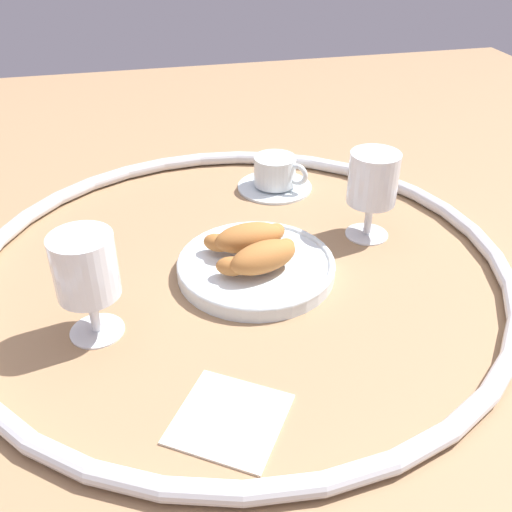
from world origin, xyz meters
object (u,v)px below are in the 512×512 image
(croissant_large, at_px, (262,257))
(folded_napkin, at_px, (230,418))
(juice_glass_right, at_px, (86,270))
(croissant_small, at_px, (248,238))
(coffee_cup_near, at_px, (275,175))
(juice_glass_left, at_px, (373,181))
(pastry_plate, at_px, (256,266))

(croissant_large, bearing_deg, folded_napkin, -111.62)
(croissant_large, distance_m, juice_glass_right, 0.24)
(croissant_small, bearing_deg, coffee_cup_near, 66.00)
(coffee_cup_near, distance_m, juice_glass_left, 0.23)
(pastry_plate, relative_size, juice_glass_left, 1.62)
(croissant_small, bearing_deg, pastry_plate, -81.44)
(folded_napkin, bearing_deg, coffee_cup_near, 70.15)
(juice_glass_left, height_order, folded_napkin, juice_glass_left)
(croissant_small, xyz_separation_m, juice_glass_right, (-0.22, -0.11, 0.05))
(croissant_large, relative_size, juice_glass_right, 0.93)
(juice_glass_right, distance_m, folded_napkin, 0.24)
(croissant_small, bearing_deg, croissant_large, -81.79)
(coffee_cup_near, bearing_deg, croissant_large, -108.37)
(croissant_large, bearing_deg, juice_glass_left, 24.60)
(juice_glass_left, distance_m, folded_napkin, 0.44)
(juice_glass_right, bearing_deg, juice_glass_left, 18.85)
(croissant_small, bearing_deg, folded_napkin, -106.37)
(pastry_plate, relative_size, juice_glass_right, 1.62)
(pastry_plate, bearing_deg, croissant_small, 98.56)
(coffee_cup_near, height_order, juice_glass_right, juice_glass_right)
(juice_glass_left, bearing_deg, croissant_large, -155.40)
(folded_napkin, bearing_deg, pastry_plate, 70.90)
(pastry_plate, distance_m, croissant_small, 0.04)
(juice_glass_right, bearing_deg, coffee_cup_near, 46.49)
(juice_glass_left, bearing_deg, croissant_small, -170.37)
(juice_glass_left, relative_size, folded_napkin, 1.27)
(juice_glass_left, xyz_separation_m, juice_glass_right, (-0.42, -0.14, -0.00))
(folded_napkin, bearing_deg, juice_glass_left, 48.34)
(coffee_cup_near, height_order, juice_glass_left, juice_glass_left)
(juice_glass_right, bearing_deg, pastry_plate, 19.48)
(pastry_plate, xyz_separation_m, folded_napkin, (-0.09, -0.26, -0.01))
(coffee_cup_near, relative_size, juice_glass_left, 0.97)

